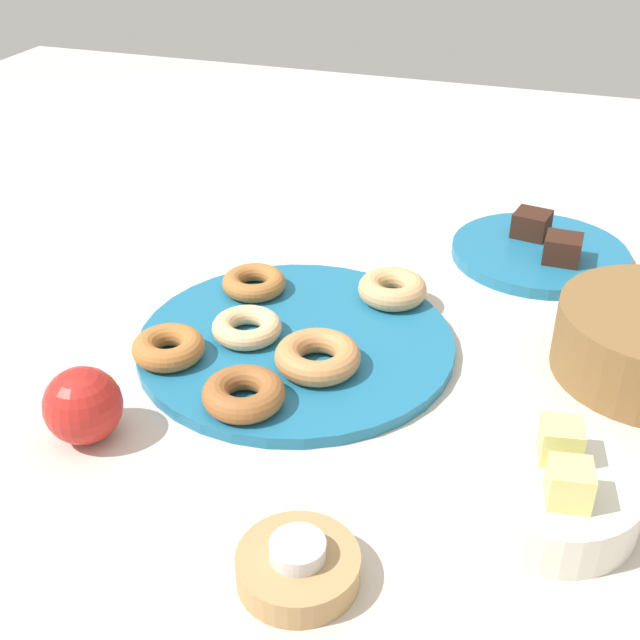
{
  "coord_description": "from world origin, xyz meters",
  "views": [
    {
      "loc": [
        0.76,
        0.29,
        0.53
      ],
      "look_at": [
        0.0,
        0.03,
        0.04
      ],
      "focal_mm": 46.09,
      "sensor_mm": 36.0,
      "label": 1
    }
  ],
  "objects_px": {
    "donut_plate": "(296,342)",
    "melon_chunk_right": "(569,484)",
    "donut_5": "(247,327)",
    "donut_3": "(168,347)",
    "donut_1": "(392,289)",
    "donut_4": "(244,394)",
    "donut_0": "(318,357)",
    "brownie_near": "(532,224)",
    "fruit_bowl": "(551,495)",
    "tealight": "(298,549)",
    "donut_2": "(254,283)",
    "candle_holder": "(298,567)",
    "brownie_far": "(563,249)",
    "cake_plate": "(539,253)",
    "apple": "(83,405)",
    "melon_chunk_left": "(561,441)"
  },
  "relations": [
    {
      "from": "donut_4",
      "to": "brownie_far",
      "type": "bearing_deg",
      "value": 146.98
    },
    {
      "from": "donut_1",
      "to": "apple",
      "type": "bearing_deg",
      "value": -33.16
    },
    {
      "from": "melon_chunk_right",
      "to": "donut_3",
      "type": "bearing_deg",
      "value": -105.77
    },
    {
      "from": "candle_holder",
      "to": "tealight",
      "type": "distance_m",
      "value": 0.02
    },
    {
      "from": "donut_plate",
      "to": "candle_holder",
      "type": "bearing_deg",
      "value": 20.52
    },
    {
      "from": "candle_holder",
      "to": "donut_2",
      "type": "bearing_deg",
      "value": -152.91
    },
    {
      "from": "brownie_far",
      "to": "donut_2",
      "type": "bearing_deg",
      "value": -60.16
    },
    {
      "from": "donut_4",
      "to": "donut_0",
      "type": "bearing_deg",
      "value": 150.38
    },
    {
      "from": "fruit_bowl",
      "to": "brownie_near",
      "type": "bearing_deg",
      "value": -171.74
    },
    {
      "from": "brownie_near",
      "to": "melon_chunk_left",
      "type": "relative_size",
      "value": 1.35
    },
    {
      "from": "donut_plate",
      "to": "donut_2",
      "type": "xyz_separation_m",
      "value": [
        -0.09,
        -0.09,
        0.02
      ]
    },
    {
      "from": "donut_5",
      "to": "apple",
      "type": "bearing_deg",
      "value": -22.87
    },
    {
      "from": "donut_plate",
      "to": "melon_chunk_right",
      "type": "bearing_deg",
      "value": 56.75
    },
    {
      "from": "donut_0",
      "to": "candle_holder",
      "type": "relative_size",
      "value": 0.94
    },
    {
      "from": "donut_3",
      "to": "brownie_near",
      "type": "relative_size",
      "value": 1.68
    },
    {
      "from": "donut_2",
      "to": "fruit_bowl",
      "type": "distance_m",
      "value": 0.48
    },
    {
      "from": "tealight",
      "to": "fruit_bowl",
      "type": "xyz_separation_m",
      "value": [
        -0.14,
        0.19,
        -0.01
      ]
    },
    {
      "from": "donut_0",
      "to": "brownie_near",
      "type": "bearing_deg",
      "value": 156.11
    },
    {
      "from": "donut_0",
      "to": "fruit_bowl",
      "type": "distance_m",
      "value": 0.3
    },
    {
      "from": "candle_holder",
      "to": "cake_plate",
      "type": "bearing_deg",
      "value": 169.12
    },
    {
      "from": "tealight",
      "to": "melon_chunk_left",
      "type": "xyz_separation_m",
      "value": [
        -0.17,
        0.19,
        0.03
      ]
    },
    {
      "from": "donut_plate",
      "to": "brownie_far",
      "type": "bearing_deg",
      "value": 137.03
    },
    {
      "from": "donut_3",
      "to": "donut_plate",
      "type": "bearing_deg",
      "value": 125.21
    },
    {
      "from": "donut_3",
      "to": "melon_chunk_right",
      "type": "distance_m",
      "value": 0.46
    },
    {
      "from": "donut_2",
      "to": "donut_4",
      "type": "relative_size",
      "value": 0.94
    },
    {
      "from": "cake_plate",
      "to": "tealight",
      "type": "bearing_deg",
      "value": -10.88
    },
    {
      "from": "donut_5",
      "to": "cake_plate",
      "type": "relative_size",
      "value": 0.33
    },
    {
      "from": "donut_plate",
      "to": "melon_chunk_right",
      "type": "relative_size",
      "value": 10.36
    },
    {
      "from": "brownie_far",
      "to": "tealight",
      "type": "bearing_deg",
      "value": -14.1
    },
    {
      "from": "donut_plate",
      "to": "donut_4",
      "type": "height_order",
      "value": "donut_4"
    },
    {
      "from": "donut_5",
      "to": "tealight",
      "type": "distance_m",
      "value": 0.36
    },
    {
      "from": "donut_plate",
      "to": "donut_3",
      "type": "bearing_deg",
      "value": -54.79
    },
    {
      "from": "candle_holder",
      "to": "tealight",
      "type": "height_order",
      "value": "tealight"
    },
    {
      "from": "candle_holder",
      "to": "fruit_bowl",
      "type": "xyz_separation_m",
      "value": [
        -0.14,
        0.19,
        0.01
      ]
    },
    {
      "from": "melon_chunk_left",
      "to": "donut_0",
      "type": "bearing_deg",
      "value": -111.76
    },
    {
      "from": "donut_0",
      "to": "donut_1",
      "type": "bearing_deg",
      "value": 167.18
    },
    {
      "from": "donut_5",
      "to": "melon_chunk_right",
      "type": "distance_m",
      "value": 0.43
    },
    {
      "from": "donut_1",
      "to": "donut_4",
      "type": "height_order",
      "value": "donut_1"
    },
    {
      "from": "tealight",
      "to": "candle_holder",
      "type": "bearing_deg",
      "value": 0.0
    },
    {
      "from": "donut_2",
      "to": "donut_plate",
      "type": "bearing_deg",
      "value": 45.58
    },
    {
      "from": "donut_0",
      "to": "donut_4",
      "type": "relative_size",
      "value": 1.11
    },
    {
      "from": "donut_0",
      "to": "brownie_far",
      "type": "xyz_separation_m",
      "value": [
        -0.35,
        0.23,
        0.01
      ]
    },
    {
      "from": "donut_2",
      "to": "donut_4",
      "type": "xyz_separation_m",
      "value": [
        0.23,
        0.08,
        0.0
      ]
    },
    {
      "from": "donut_5",
      "to": "melon_chunk_right",
      "type": "relative_size",
      "value": 2.29
    },
    {
      "from": "donut_2",
      "to": "donut_3",
      "type": "height_order",
      "value": "donut_3"
    },
    {
      "from": "donut_0",
      "to": "candle_holder",
      "type": "bearing_deg",
      "value": 15.74
    },
    {
      "from": "brownie_near",
      "to": "fruit_bowl",
      "type": "xyz_separation_m",
      "value": [
        0.55,
        0.08,
        -0.01
      ]
    },
    {
      "from": "tealight",
      "to": "melon_chunk_right",
      "type": "xyz_separation_m",
      "value": [
        -0.12,
        0.2,
        0.03
      ]
    },
    {
      "from": "donut_5",
      "to": "tealight",
      "type": "xyz_separation_m",
      "value": [
        0.31,
        0.18,
        0.01
      ]
    },
    {
      "from": "melon_chunk_right",
      "to": "donut_0",
      "type": "bearing_deg",
      "value": -120.05
    }
  ]
}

